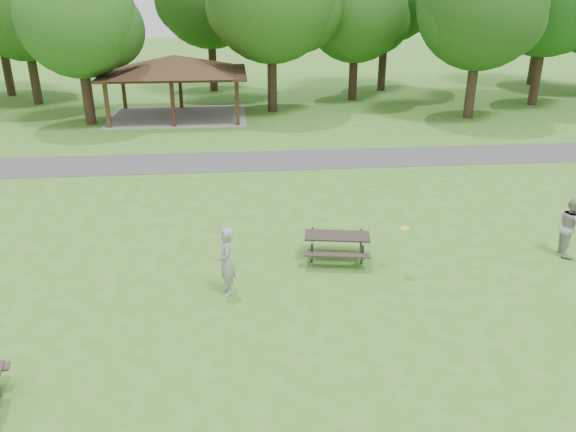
# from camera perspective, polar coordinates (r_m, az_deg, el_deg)

# --- Properties ---
(ground) EXTENTS (160.00, 160.00, 0.00)m
(ground) POSITION_cam_1_polar(r_m,az_deg,el_deg) (13.83, -2.59, -11.54)
(ground) COLOR #397421
(ground) RESTS_ON ground
(asphalt_path) EXTENTS (120.00, 3.20, 0.02)m
(asphalt_path) POSITION_cam_1_polar(r_m,az_deg,el_deg) (26.60, -4.23, 5.60)
(asphalt_path) COLOR #404042
(asphalt_path) RESTS_ON ground
(pavilion) EXTENTS (8.60, 7.01, 3.76)m
(pavilion) POSITION_cam_1_polar(r_m,az_deg,el_deg) (35.92, -11.44, 14.65)
(pavilion) COLOR #3D2516
(pavilion) RESTS_ON ground
(tree_row_c) EXTENTS (8.19, 7.80, 10.67)m
(tree_row_c) POSITION_cam_1_polar(r_m,az_deg,el_deg) (42.65, -25.29, 18.95)
(tree_row_c) COLOR black
(tree_row_c) RESTS_ON ground
(tree_row_d) EXTENTS (6.93, 6.60, 9.27)m
(tree_row_d) POSITION_cam_1_polar(r_m,az_deg,el_deg) (35.05, -20.45, 18.02)
(tree_row_d) COLOR black
(tree_row_d) RESTS_ON ground
(tree_row_e) EXTENTS (8.40, 8.00, 11.02)m
(tree_row_e) POSITION_cam_1_polar(r_m,az_deg,el_deg) (36.57, -1.54, 21.05)
(tree_row_e) COLOR black
(tree_row_e) RESTS_ON ground
(tree_row_f) EXTENTS (7.35, 7.00, 9.55)m
(tree_row_f) POSITION_cam_1_polar(r_m,az_deg,el_deg) (40.92, 7.02, 19.75)
(tree_row_f) COLOR black
(tree_row_f) RESTS_ON ground
(tree_row_g) EXTENTS (7.77, 7.40, 10.25)m
(tree_row_g) POSITION_cam_1_polar(r_m,az_deg,el_deg) (36.53, 19.13, 19.20)
(tree_row_g) COLOR #312016
(tree_row_g) RESTS_ON ground
(picnic_table_middle) EXTENTS (2.16, 1.85, 0.84)m
(picnic_table_middle) POSITION_cam_1_polar(r_m,az_deg,el_deg) (16.87, 5.00, -2.53)
(picnic_table_middle) COLOR black
(picnic_table_middle) RESTS_ON ground
(frisbee_in_flight) EXTENTS (0.36, 0.36, 0.02)m
(frisbee_in_flight) POSITION_cam_1_polar(r_m,az_deg,el_deg) (16.03, 11.77, -1.25)
(frisbee_in_flight) COLOR yellow
(frisbee_in_flight) RESTS_ON ground
(frisbee_thrower) EXTENTS (0.51, 0.72, 1.89)m
(frisbee_thrower) POSITION_cam_1_polar(r_m,az_deg,el_deg) (14.95, -6.27, -4.63)
(frisbee_thrower) COLOR #959597
(frisbee_thrower) RESTS_ON ground
(frisbee_catcher) EXTENTS (0.88, 1.03, 1.86)m
(frisbee_catcher) POSITION_cam_1_polar(r_m,az_deg,el_deg) (19.06, 26.83, -0.96)
(frisbee_catcher) COLOR #9E9EA0
(frisbee_catcher) RESTS_ON ground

